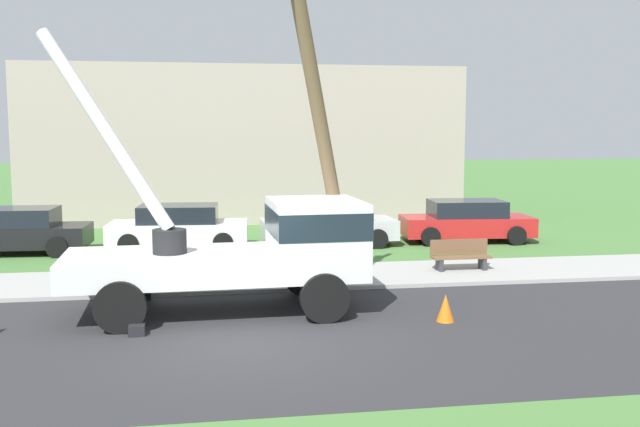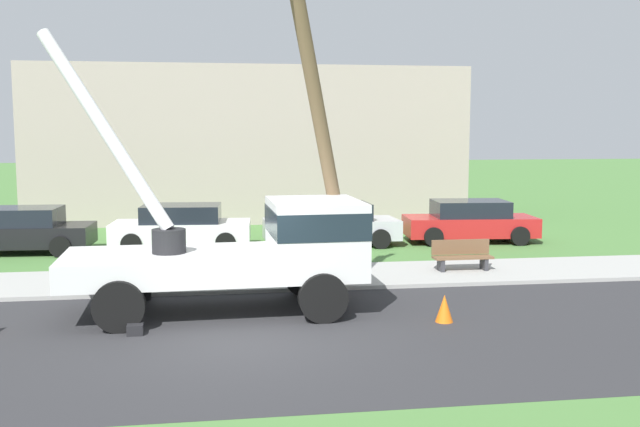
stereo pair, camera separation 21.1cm
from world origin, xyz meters
TOP-DOWN VIEW (x-y plane):
  - ground_plane at (0.00, 12.00)m, footprint 120.00×120.00m
  - road_asphalt at (0.00, 0.00)m, footprint 80.00×7.41m
  - sidewalk_strip at (0.00, 5.20)m, footprint 80.00×3.00m
  - utility_truck at (0.33, 2.14)m, footprint 6.83×3.21m
  - leaning_utility_pole at (1.77, 2.85)m, footprint 2.54×3.14m
  - traffic_cone_ahead at (4.04, 0.62)m, footprint 0.36×0.36m
  - traffic_cone_curbside at (2.29, 3.10)m, footprint 0.36×0.36m
  - parked_sedan_black at (-6.52, 10.41)m, footprint 4.48×2.15m
  - parked_sedan_white at (-1.54, 10.50)m, footprint 4.52×2.23m
  - parked_sedan_silver at (3.34, 10.38)m, footprint 4.45×2.10m
  - parked_sedan_red at (8.16, 10.47)m, footprint 4.53×2.25m
  - park_bench at (6.04, 5.27)m, footprint 1.60×0.45m
  - lowrise_building_backdrop at (1.07, 18.93)m, footprint 18.00×6.00m

SIDE VIEW (x-z plane):
  - ground_plane at x=0.00m, z-range 0.00..0.00m
  - road_asphalt at x=0.00m, z-range 0.00..0.01m
  - sidewalk_strip at x=0.00m, z-range 0.00..0.10m
  - traffic_cone_ahead at x=4.04m, z-range 0.00..0.56m
  - traffic_cone_curbside at x=2.29m, z-range 0.00..0.56m
  - park_bench at x=6.04m, z-range 0.01..0.91m
  - parked_sedan_black at x=-6.52m, z-range 0.00..1.42m
  - parked_sedan_white at x=-1.54m, z-range 0.00..1.42m
  - parked_sedan_silver at x=3.34m, z-range 0.00..1.42m
  - parked_sedan_red at x=8.16m, z-range 0.00..1.42m
  - utility_truck at x=0.33m, z-range -1.58..4.40m
  - lowrise_building_backdrop at x=1.07m, z-range 0.00..6.40m
  - leaning_utility_pole at x=1.77m, z-range 0.10..8.63m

